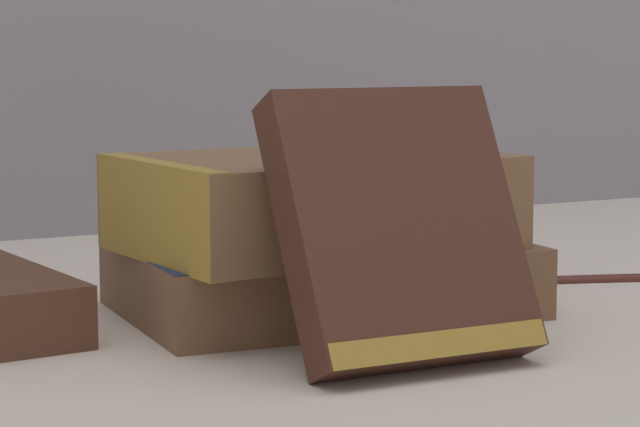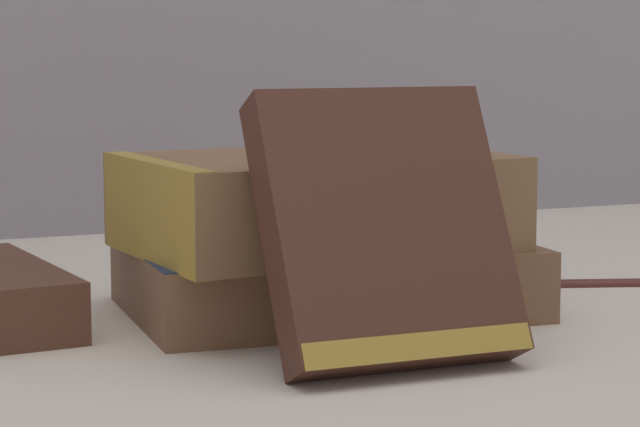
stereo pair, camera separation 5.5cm
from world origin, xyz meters
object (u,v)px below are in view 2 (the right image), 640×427
at_px(book_flat_top, 307,202).
at_px(fountain_pen, 621,279).
at_px(pocket_watch, 354,148).
at_px(book_flat_bottom, 316,278).
at_px(book_leaning_front, 387,238).

height_order(book_flat_top, fountain_pen, book_flat_top).
height_order(book_flat_top, pocket_watch, pocket_watch).
bearing_deg(pocket_watch, book_flat_bottom, 136.61).
relative_size(book_flat_bottom, book_flat_top, 1.09).
distance_m(book_leaning_front, fountain_pen, 0.26).
bearing_deg(fountain_pen, book_flat_bottom, -161.34).
relative_size(book_leaning_front, pocket_watch, 2.25).
xyz_separation_m(book_flat_bottom, fountain_pen, (0.20, -0.00, -0.01)).
bearing_deg(book_leaning_front, fountain_pen, 29.56).
height_order(book_flat_top, book_leaning_front, book_leaning_front).
relative_size(book_flat_bottom, book_leaning_front, 1.74).
bearing_deg(book_flat_top, book_leaning_front, -97.35).
height_order(book_leaning_front, fountain_pen, book_leaning_front).
bearing_deg(pocket_watch, book_leaning_front, -106.34).
distance_m(book_leaning_front, pocket_watch, 0.12).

